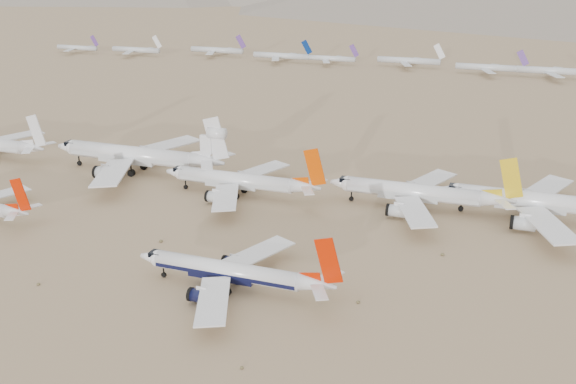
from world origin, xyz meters
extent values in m
plane|color=#7C6348|center=(0.00, 0.00, 0.00)|extent=(7000.00, 7000.00, 0.00)
cylinder|color=white|center=(-4.14, -2.14, 4.54)|extent=(33.41, 3.95, 3.95)
cube|color=black|center=(-4.14, -2.14, 4.05)|extent=(32.75, 4.01, 0.89)
sphere|color=white|center=(-20.85, -2.14, 4.54)|extent=(3.95, 3.95, 3.95)
cube|color=black|center=(-21.44, -2.14, 5.63)|extent=(2.76, 2.57, 0.99)
cone|color=white|center=(16.51, -2.14, 4.84)|extent=(8.35, 3.95, 3.95)
cube|color=white|center=(-1.56, -13.86, 3.85)|extent=(12.90, 20.34, 0.62)
cube|color=white|center=(18.14, -5.98, 5.33)|extent=(5.30, 6.94, 0.24)
cylinder|color=black|center=(-6.00, -10.36, 2.07)|extent=(4.64, 2.84, 2.84)
cube|color=white|center=(-1.56, 9.58, 3.85)|extent=(12.90, 20.34, 0.62)
cube|color=white|center=(18.14, 1.70, 5.33)|extent=(5.30, 6.94, 0.24)
cylinder|color=black|center=(-6.00, 6.07, 2.07)|extent=(4.64, 2.84, 2.84)
cube|color=red|center=(18.83, -2.14, 10.60)|extent=(6.33, 0.32, 10.43)
cylinder|color=black|center=(-19.86, -2.14, 0.59)|extent=(1.18, 0.49, 1.18)
cylinder|color=black|center=(-2.75, -4.91, 0.83)|extent=(1.66, 0.99, 1.66)
cylinder|color=black|center=(-2.75, 0.62, 0.83)|extent=(1.66, 0.99, 1.66)
cone|color=white|center=(-71.01, 9.52, 4.44)|extent=(7.56, 3.63, 3.63)
cube|color=white|center=(-69.54, 6.03, 4.90)|extent=(4.80, 6.27, 0.22)
cube|color=white|center=(-69.54, 13.00, 4.90)|extent=(4.80, 6.27, 0.22)
cube|color=red|center=(-68.91, 9.52, 9.67)|extent=(5.73, 0.29, 9.44)
cylinder|color=white|center=(58.64, 62.19, 5.75)|extent=(41.25, 5.00, 5.00)
cube|color=silver|center=(58.64, 62.19, 5.12)|extent=(40.42, 5.07, 1.12)
sphere|color=white|center=(38.01, 62.19, 5.75)|extent=(5.00, 5.00, 5.00)
cube|color=black|center=(37.26, 62.19, 7.12)|extent=(3.50, 3.25, 1.25)
cube|color=white|center=(61.82, 47.66, 4.87)|extent=(15.93, 25.10, 0.77)
cylinder|color=silver|center=(56.34, 51.99, 2.62)|extent=(5.73, 3.60, 3.60)
cube|color=white|center=(61.82, 76.72, 4.87)|extent=(15.93, 25.10, 0.77)
cylinder|color=silver|center=(56.34, 72.39, 2.62)|extent=(5.73, 3.60, 3.60)
cylinder|color=black|center=(39.26, 62.19, 0.75)|extent=(1.50, 0.62, 1.50)
cylinder|color=black|center=(60.35, 58.69, 1.05)|extent=(2.10, 1.25, 2.10)
cylinder|color=black|center=(60.35, 65.69, 1.05)|extent=(2.10, 1.25, 2.10)
cylinder|color=white|center=(25.64, 59.51, 5.32)|extent=(38.06, 4.63, 4.63)
cube|color=silver|center=(25.64, 59.51, 4.74)|extent=(37.30, 4.69, 1.04)
sphere|color=white|center=(6.61, 59.51, 5.32)|extent=(4.63, 4.63, 4.63)
cube|color=black|center=(5.92, 59.51, 6.59)|extent=(3.24, 3.01, 1.16)
cone|color=white|center=(49.16, 59.51, 5.67)|extent=(9.51, 4.63, 4.63)
cube|color=white|center=(28.58, 46.10, 4.51)|extent=(14.70, 23.16, 0.72)
cube|color=white|center=(51.01, 55.12, 6.24)|extent=(6.04, 7.90, 0.28)
cylinder|color=silver|center=(23.53, 50.09, 2.42)|extent=(5.29, 3.33, 3.33)
cube|color=white|center=(28.58, 72.92, 4.51)|extent=(14.70, 23.16, 0.72)
cube|color=white|center=(51.01, 63.90, 6.24)|extent=(6.04, 7.90, 0.28)
cylinder|color=silver|center=(23.53, 68.93, 2.42)|extent=(5.29, 3.33, 3.33)
cube|color=gold|center=(51.81, 59.51, 12.26)|extent=(7.21, 0.37, 11.89)
cylinder|color=black|center=(7.77, 59.51, 0.69)|extent=(1.39, 0.58, 1.39)
cylinder|color=black|center=(27.23, 56.27, 0.97)|extent=(1.94, 1.16, 1.94)
cylinder|color=black|center=(27.23, 62.75, 0.97)|extent=(1.94, 1.16, 1.94)
cylinder|color=white|center=(-26.56, 52.06, 5.13)|extent=(36.53, 4.46, 4.46)
cube|color=silver|center=(-26.56, 52.06, 4.58)|extent=(35.80, 4.53, 1.00)
sphere|color=white|center=(-44.82, 52.06, 5.13)|extent=(4.46, 4.46, 4.46)
cube|color=black|center=(-45.49, 52.06, 6.36)|extent=(3.13, 2.90, 1.12)
cone|color=white|center=(-3.98, 52.06, 5.47)|extent=(9.13, 4.46, 4.46)
cube|color=white|center=(-23.74, 39.17, 4.35)|extent=(14.11, 22.23, 0.69)
cube|color=white|center=(-2.20, 47.83, 6.03)|extent=(5.80, 7.58, 0.27)
cylinder|color=silver|center=(-28.59, 43.00, 2.34)|extent=(5.07, 3.21, 3.21)
cube|color=white|center=(-23.74, 64.94, 4.35)|extent=(14.11, 22.23, 0.69)
cube|color=white|center=(-2.20, 56.28, 6.03)|extent=(5.80, 7.58, 0.27)
cylinder|color=silver|center=(-28.59, 61.11, 2.34)|extent=(5.07, 3.21, 3.21)
cube|color=#D94300|center=(-1.44, 52.06, 11.80)|extent=(6.92, 0.36, 11.41)
cylinder|color=black|center=(-43.71, 52.06, 0.67)|extent=(1.34, 0.56, 1.34)
cylinder|color=black|center=(-25.03, 48.93, 0.94)|extent=(1.88, 1.12, 1.88)
cylinder|color=black|center=(-25.03, 55.18, 0.94)|extent=(1.88, 1.12, 1.88)
cylinder|color=white|center=(-68.52, 60.80, 6.34)|extent=(46.06, 5.51, 5.51)
cube|color=silver|center=(-68.52, 60.80, 5.65)|extent=(45.14, 5.60, 1.24)
sphere|color=white|center=(-91.55, 60.80, 6.34)|extent=(5.51, 5.51, 5.51)
cube|color=black|center=(-92.37, 60.80, 7.86)|extent=(3.86, 3.58, 1.38)
cone|color=white|center=(-40.05, 60.80, 6.76)|extent=(11.52, 5.51, 5.51)
cube|color=white|center=(-64.96, 44.61, 5.38)|extent=(17.79, 28.03, 0.86)
cube|color=white|center=(-37.81, 55.50, 7.45)|extent=(7.31, 9.56, 0.33)
cylinder|color=silver|center=(-71.08, 49.45, 2.89)|extent=(6.40, 3.97, 3.97)
cube|color=white|center=(-64.96, 76.99, 5.38)|extent=(17.79, 28.03, 0.86)
cube|color=white|center=(-37.81, 66.11, 7.45)|extent=(7.31, 9.56, 0.33)
cylinder|color=silver|center=(-71.08, 72.16, 2.89)|extent=(6.40, 3.97, 3.97)
cube|color=white|center=(-36.85, 60.80, 14.71)|extent=(8.73, 0.44, 14.38)
cylinder|color=white|center=(-36.53, 60.80, 16.49)|extent=(5.76, 3.57, 3.57)
cylinder|color=black|center=(-90.17, 60.80, 0.83)|extent=(1.65, 0.69, 1.65)
cylinder|color=black|center=(-66.60, 56.94, 1.16)|extent=(2.32, 1.38, 2.32)
cylinder|color=black|center=(-66.60, 64.66, 1.16)|extent=(2.32, 1.38, 2.32)
cone|color=white|center=(-106.52, 57.31, 5.61)|extent=(9.33, 4.58, 4.58)
cube|color=white|center=(-104.70, 53.00, 6.19)|extent=(5.92, 7.74, 0.27)
cube|color=white|center=(-126.69, 70.48, 4.47)|extent=(14.41, 22.70, 0.71)
cube|color=white|center=(-104.70, 61.63, 6.19)|extent=(5.92, 7.74, 0.27)
cube|color=white|center=(-103.92, 57.31, 12.09)|extent=(7.07, 0.37, 11.65)
cylinder|color=silver|center=(-267.74, 294.31, 4.11)|extent=(34.59, 3.42, 3.42)
cube|color=#5B368A|center=(-251.46, 294.31, 9.89)|extent=(6.89, 0.34, 8.68)
cube|color=silver|center=(-267.74, 285.35, 3.60)|extent=(9.11, 15.92, 0.34)
cube|color=silver|center=(-267.74, 303.26, 3.60)|extent=(9.11, 15.92, 0.34)
cylinder|color=silver|center=(-218.34, 297.91, 4.32)|extent=(38.84, 3.84, 3.84)
cube|color=white|center=(-200.07, 297.91, 10.81)|extent=(7.73, 0.38, 9.74)
cube|color=silver|center=(-218.34, 287.86, 3.74)|extent=(10.23, 17.88, 0.38)
cube|color=silver|center=(-218.34, 307.96, 3.74)|extent=(10.23, 17.88, 0.38)
cylinder|color=silver|center=(-161.03, 316.05, 4.43)|extent=(41.08, 4.06, 4.06)
cube|color=#5B368A|center=(-141.70, 316.05, 11.29)|extent=(8.18, 0.41, 10.30)
cube|color=silver|center=(-161.03, 305.41, 3.82)|extent=(10.82, 18.91, 0.41)
cube|color=silver|center=(-161.03, 326.68, 3.82)|extent=(10.82, 18.91, 0.41)
cylinder|color=silver|center=(-106.95, 305.59, 4.38)|extent=(40.00, 3.95, 3.95)
cube|color=navy|center=(-88.12, 305.59, 11.06)|extent=(7.97, 0.40, 10.03)
cube|color=silver|center=(-106.95, 295.23, 3.78)|extent=(10.54, 18.41, 0.40)
cube|color=silver|center=(-106.95, 315.94, 3.78)|extent=(10.54, 18.41, 0.40)
cylinder|color=silver|center=(-71.98, 306.62, 4.15)|extent=(35.43, 3.50, 3.50)
cube|color=#5B368A|center=(-55.31, 306.62, 10.07)|extent=(7.06, 0.35, 8.89)
cube|color=silver|center=(-71.98, 297.45, 3.63)|extent=(9.33, 16.31, 0.35)
cube|color=silver|center=(-71.98, 315.78, 3.63)|extent=(9.33, 16.31, 0.35)
cylinder|color=silver|center=(-19.75, 312.83, 4.44)|extent=(41.31, 4.08, 4.08)
cube|color=white|center=(-0.31, 312.83, 11.34)|extent=(8.23, 0.41, 10.36)
cube|color=silver|center=(-19.75, 302.13, 3.83)|extent=(10.88, 19.02, 0.41)
cube|color=silver|center=(-19.75, 323.52, 3.83)|extent=(10.88, 19.02, 0.41)
cylinder|color=silver|center=(31.85, 302.15, 4.39)|extent=(40.34, 3.99, 3.99)
cube|color=#5B368A|center=(50.83, 302.15, 11.13)|extent=(8.03, 0.40, 10.12)
cube|color=silver|center=(31.85, 291.71, 3.80)|extent=(10.63, 18.57, 0.40)
cube|color=silver|center=(31.85, 312.59, 3.80)|extent=(10.63, 18.57, 0.40)
cylinder|color=silver|center=(69.20, 301.46, 4.51)|extent=(42.66, 4.22, 4.22)
cube|color=silver|center=(69.20, 290.42, 3.88)|extent=(11.24, 19.64, 0.42)
cube|color=silver|center=(69.20, 312.51, 3.88)|extent=(11.24, 19.64, 0.42)
ellipsoid|color=brown|center=(-85.20, 27.20, 0.34)|extent=(1.12, 1.12, 0.62)
ellipsoid|color=brown|center=(-44.10, -14.90, 0.25)|extent=(0.84, 0.84, 0.46)
ellipsoid|color=brown|center=(-30.40, 14.40, 0.29)|extent=(0.98, 0.98, 0.54)
ellipsoid|color=brown|center=(10.70, -27.70, 0.21)|extent=(0.70, 0.70, 0.39)
ellipsoid|color=brown|center=(24.40, 1.60, 0.25)|extent=(0.84, 0.84, 0.46)
ellipsoid|color=brown|center=(38.10, 30.90, 0.29)|extent=(0.98, 0.98, 0.54)
camera|label=1|loc=(50.96, -114.60, 68.13)|focal=40.00mm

